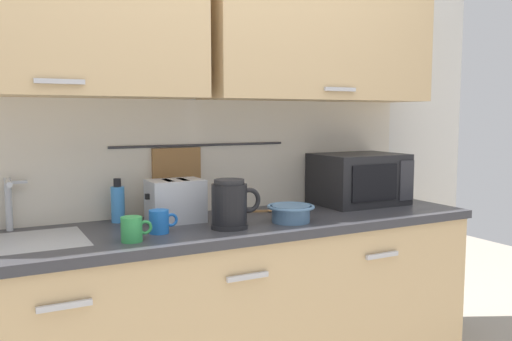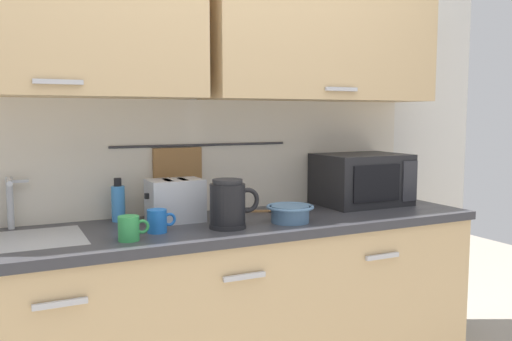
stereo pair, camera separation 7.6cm
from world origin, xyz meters
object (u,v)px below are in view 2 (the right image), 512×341
object	(u,v)px
mixing_bowl	(290,212)
wooden_spoon	(259,211)
dish_soap_bottle	(118,202)
toaster	(175,200)
electric_kettle	(229,204)
microwave	(362,179)
mug_by_kettle	(129,228)
mug_near_sink	(158,221)

from	to	relation	value
mixing_bowl	wooden_spoon	world-z (taller)	mixing_bowl
dish_soap_bottle	toaster	size ratio (longest dim) A/B	0.77
electric_kettle	microwave	bearing A→B (deg)	15.16
microwave	dish_soap_bottle	size ratio (longest dim) A/B	2.35
mixing_bowl	mug_by_kettle	world-z (taller)	mug_by_kettle
electric_kettle	dish_soap_bottle	xyz separation A→B (m)	(-0.39, 0.34, -0.01)
mixing_bowl	microwave	bearing A→B (deg)	23.20
electric_kettle	toaster	size ratio (longest dim) A/B	0.89
dish_soap_bottle	wooden_spoon	world-z (taller)	dish_soap_bottle
mixing_bowl	toaster	bearing A→B (deg)	151.76
microwave	mug_near_sink	xyz separation A→B (m)	(-1.17, -0.19, -0.09)
microwave	mug_near_sink	size ratio (longest dim) A/B	3.83
dish_soap_bottle	electric_kettle	bearing A→B (deg)	-41.29
mug_by_kettle	mixing_bowl	bearing A→B (deg)	2.69
mixing_bowl	wooden_spoon	size ratio (longest dim) A/B	0.82
microwave	mug_by_kettle	xyz separation A→B (m)	(-1.30, -0.28, -0.09)
electric_kettle	mug_near_sink	xyz separation A→B (m)	(-0.29, 0.04, -0.05)
electric_kettle	mixing_bowl	xyz separation A→B (m)	(0.29, -0.01, -0.06)
microwave	dish_soap_bottle	distance (m)	1.27
mixing_bowl	mug_near_sink	bearing A→B (deg)	174.50
dish_soap_bottle	mug_by_kettle	xyz separation A→B (m)	(-0.04, -0.39, -0.04)
mug_by_kettle	wooden_spoon	distance (m)	0.77
toaster	wooden_spoon	bearing A→B (deg)	4.97
mug_near_sink	mug_by_kettle	xyz separation A→B (m)	(-0.13, -0.09, 0.00)
electric_kettle	mug_near_sink	distance (m)	0.30
microwave	toaster	size ratio (longest dim) A/B	1.80
electric_kettle	mixing_bowl	distance (m)	0.30
wooden_spoon	dish_soap_bottle	bearing A→B (deg)	173.66
electric_kettle	wooden_spoon	distance (m)	0.40
mug_near_sink	toaster	xyz separation A→B (m)	(0.13, 0.19, 0.05)
microwave	dish_soap_bottle	bearing A→B (deg)	175.12
toaster	microwave	bearing A→B (deg)	0.24
mixing_bowl	mug_by_kettle	bearing A→B (deg)	-177.31
dish_soap_bottle	mug_near_sink	distance (m)	0.32
toaster	electric_kettle	bearing A→B (deg)	-55.09
dish_soap_bottle	toaster	world-z (taller)	dish_soap_bottle
toaster	mug_by_kettle	xyz separation A→B (m)	(-0.27, -0.28, -0.05)
dish_soap_bottle	mug_near_sink	world-z (taller)	dish_soap_bottle
mug_by_kettle	mug_near_sink	bearing A→B (deg)	33.87
electric_kettle	wooden_spoon	size ratio (longest dim) A/B	0.87
microwave	mug_near_sink	bearing A→B (deg)	-170.66
dish_soap_bottle	mug_by_kettle	bearing A→B (deg)	-95.49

